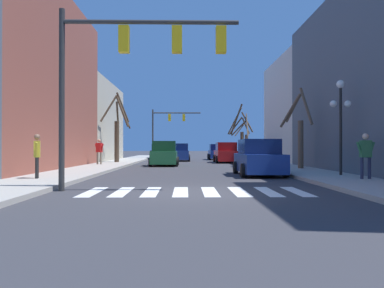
# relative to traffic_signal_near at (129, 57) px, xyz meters

# --- Properties ---
(ground_plane) EXTENTS (240.00, 240.00, 0.00)m
(ground_plane) POSITION_rel_traffic_signal_near_xyz_m (2.07, -0.45, -4.20)
(ground_plane) COLOR #38383D
(sidewalk_left) EXTENTS (2.90, 90.00, 0.15)m
(sidewalk_left) POSITION_rel_traffic_signal_near_xyz_m (-3.81, -0.45, -4.13)
(sidewalk_left) COLOR #ADA89E
(sidewalk_left) RESTS_ON ground_plane
(building_row_left) EXTENTS (6.00, 36.78, 10.53)m
(building_row_left) POSITION_rel_traffic_signal_near_xyz_m (-8.26, 10.75, 0.61)
(building_row_left) COLOR #515B66
(building_row_left) RESTS_ON ground_plane
(crosswalk_stripes) EXTENTS (6.75, 2.60, 0.01)m
(crosswalk_stripes) POSITION_rel_traffic_signal_near_xyz_m (2.07, -0.24, -4.20)
(crosswalk_stripes) COLOR white
(crosswalk_stripes) RESTS_ON ground_plane
(traffic_signal_near) EXTENTS (5.65, 0.28, 5.72)m
(traffic_signal_near) POSITION_rel_traffic_signal_near_xyz_m (0.00, 0.00, 0.00)
(traffic_signal_near) COLOR #2D2D2D
(traffic_signal_near) RESTS_ON ground_plane
(traffic_signal_far) EXTENTS (5.72, 0.28, 5.81)m
(traffic_signal_far) POSITION_rel_traffic_signal_near_xyz_m (-0.48, 32.30, -0.03)
(traffic_signal_far) COLOR #2D2D2D
(traffic_signal_far) RESTS_ON ground_plane
(street_lamp_right_corner) EXTENTS (0.95, 0.36, 4.19)m
(street_lamp_right_corner) POSITION_rel_traffic_signal_near_xyz_m (8.61, 4.59, -1.09)
(street_lamp_right_corner) COLOR black
(street_lamp_right_corner) RESTS_ON sidewalk_right
(car_driving_away_lane) EXTENTS (2.17, 4.35, 1.68)m
(car_driving_away_lane) POSITION_rel_traffic_signal_near_xyz_m (-1.16, 31.16, -3.42)
(car_driving_away_lane) COLOR black
(car_driving_away_lane) RESTS_ON ground_plane
(car_driving_toward_lane) EXTENTS (2.06, 4.11, 1.82)m
(car_driving_toward_lane) POSITION_rel_traffic_signal_near_xyz_m (0.21, 15.79, -3.37)
(car_driving_toward_lane) COLOR #236B38
(car_driving_toward_lane) RESTS_ON ground_plane
(car_parked_left_mid) EXTENTS (2.06, 4.83, 1.79)m
(car_parked_left_mid) POSITION_rel_traffic_signal_near_xyz_m (5.36, 21.43, -3.37)
(car_parked_left_mid) COLOR red
(car_parked_left_mid) RESTS_ON ground_plane
(car_parked_left_near) EXTENTS (2.12, 4.29, 1.75)m
(car_parked_left_near) POSITION_rel_traffic_signal_near_xyz_m (5.33, 6.33, -3.39)
(car_parked_left_near) COLOR navy
(car_parked_left_near) RESTS_ON ground_plane
(car_parked_right_near) EXTENTS (2.18, 4.21, 1.70)m
(car_parked_right_near) POSITION_rel_traffic_signal_near_xyz_m (5.30, 28.93, -3.41)
(car_parked_right_near) COLOR navy
(car_parked_right_near) RESTS_ON ground_plane
(car_parked_right_mid) EXTENTS (2.10, 4.51, 1.73)m
(car_parked_right_mid) POSITION_rel_traffic_signal_near_xyz_m (1.15, 25.24, -3.40)
(car_parked_right_mid) COLOR navy
(car_parked_right_mid) RESTS_ON ground_plane
(pedestrian_on_left_sidewalk) EXTENTS (0.76, 0.25, 1.75)m
(pedestrian_on_left_sidewalk) POSITION_rel_traffic_signal_near_xyz_m (8.71, 2.52, -3.02)
(pedestrian_on_left_sidewalk) COLOR #282D47
(pedestrian_on_left_sidewalk) RESTS_ON sidewalk_right
(pedestrian_waiting_at_curb) EXTENTS (0.34, 0.74, 1.74)m
(pedestrian_waiting_at_curb) POSITION_rel_traffic_signal_near_xyz_m (-4.09, 3.06, -3.02)
(pedestrian_waiting_at_curb) COLOR black
(pedestrian_waiting_at_curb) RESTS_ON sidewalk_left
(pedestrian_crossing_street) EXTENTS (0.74, 0.43, 1.81)m
(pedestrian_crossing_street) POSITION_rel_traffic_signal_near_xyz_m (-4.42, 15.11, -2.98)
(pedestrian_crossing_street) COLOR #7A705B
(pedestrian_crossing_street) RESTS_ON sidewalk_left
(street_tree_right_mid) EXTENTS (1.46, 1.94, 4.68)m
(street_tree_right_mid) POSITION_rel_traffic_signal_near_xyz_m (8.39, 9.82, -1.96)
(street_tree_right_mid) COLOR brown
(street_tree_right_mid) RESTS_ON sidewalk_right
(street_tree_right_near) EXTENTS (2.46, 2.16, 5.71)m
(street_tree_right_near) POSITION_rel_traffic_signal_near_xyz_m (7.46, 26.82, -1.48)
(street_tree_right_near) COLOR brown
(street_tree_right_near) RESTS_ON sidewalk_right
(street_tree_left_near) EXTENTS (1.71, 1.99, 4.69)m
(street_tree_left_near) POSITION_rel_traffic_signal_near_xyz_m (7.89, 26.51, -2.06)
(street_tree_left_near) COLOR brown
(street_tree_left_near) RESTS_ON sidewalk_right
(street_tree_left_mid) EXTENTS (2.38, 2.45, 5.76)m
(street_tree_left_mid) POSITION_rel_traffic_signal_near_xyz_m (-3.81, 19.11, -1.30)
(street_tree_left_mid) COLOR #473828
(street_tree_left_mid) RESTS_ON sidewalk_left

